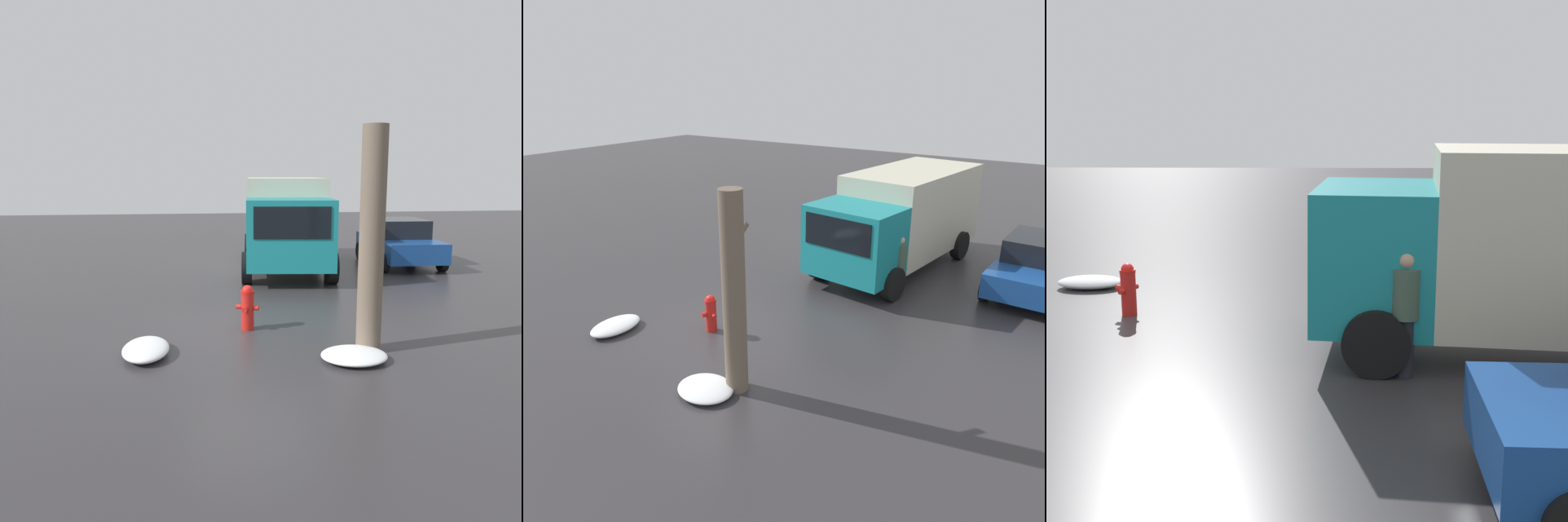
% 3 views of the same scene
% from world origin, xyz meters
% --- Properties ---
extents(ground_plane, '(60.00, 60.00, 0.00)m').
position_xyz_m(ground_plane, '(0.00, 0.00, 0.00)').
color(ground_plane, '#333033').
extents(fire_hydrant, '(0.36, 0.45, 0.89)m').
position_xyz_m(fire_hydrant, '(-0.00, 0.00, 0.46)').
color(fire_hydrant, red).
rests_on(fire_hydrant, ground_plane).
extents(delivery_truck, '(6.66, 3.27, 2.91)m').
position_xyz_m(delivery_truck, '(6.52, -1.91, 1.59)').
color(delivery_truck, teal).
rests_on(delivery_truck, ground_plane).
extents(pedestrian, '(0.36, 0.36, 1.66)m').
position_xyz_m(pedestrian, '(4.32, -2.79, 0.91)').
color(pedestrian, '#23232D').
rests_on(pedestrian, ground_plane).
extents(snow_pile_curbside, '(1.27, 0.78, 0.23)m').
position_xyz_m(snow_pile_curbside, '(-1.24, 1.86, 0.11)').
color(snow_pile_curbside, white).
rests_on(snow_pile_curbside, ground_plane).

